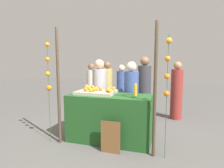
# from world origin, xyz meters

# --- Properties ---
(ground_plane) EXTENTS (24.00, 24.00, 0.00)m
(ground_plane) POSITION_xyz_m (0.00, 0.00, 0.00)
(ground_plane) COLOR #565451
(stall_counter) EXTENTS (1.65, 0.71, 0.94)m
(stall_counter) POSITION_xyz_m (0.00, 0.00, 0.47)
(stall_counter) COLOR #1E4C1E
(stall_counter) RESTS_ON ground_plane
(orange_tray) EXTENTS (0.77, 0.58, 0.06)m
(orange_tray) POSITION_xyz_m (-0.31, 0.05, 0.97)
(orange_tray) COLOR #B2AD99
(orange_tray) RESTS_ON stall_counter
(orange_0) EXTENTS (0.08, 0.08, 0.08)m
(orange_0) POSITION_xyz_m (-0.32, 0.06, 1.04)
(orange_0) COLOR orange
(orange_0) RESTS_ON orange_tray
(orange_1) EXTENTS (0.09, 0.09, 0.09)m
(orange_1) POSITION_xyz_m (-0.03, -0.04, 1.04)
(orange_1) COLOR orange
(orange_1) RESTS_ON orange_tray
(orange_2) EXTENTS (0.08, 0.08, 0.08)m
(orange_2) POSITION_xyz_m (-0.22, 0.08, 1.04)
(orange_2) COLOR orange
(orange_2) RESTS_ON orange_tray
(orange_3) EXTENTS (0.09, 0.09, 0.09)m
(orange_3) POSITION_xyz_m (-0.62, 0.28, 1.04)
(orange_3) COLOR orange
(orange_3) RESTS_ON orange_tray
(orange_4) EXTENTS (0.09, 0.09, 0.09)m
(orange_4) POSITION_xyz_m (-0.46, 0.25, 1.04)
(orange_4) COLOR orange
(orange_4) RESTS_ON orange_tray
(orange_5) EXTENTS (0.08, 0.08, 0.08)m
(orange_5) POSITION_xyz_m (-0.33, -0.03, 1.04)
(orange_5) COLOR orange
(orange_5) RESTS_ON orange_tray
(orange_6) EXTENTS (0.08, 0.08, 0.08)m
(orange_6) POSITION_xyz_m (-0.48, -0.08, 1.04)
(orange_6) COLOR orange
(orange_6) RESTS_ON orange_tray
(orange_7) EXTENTS (0.08, 0.08, 0.08)m
(orange_7) POSITION_xyz_m (-0.37, -0.09, 1.04)
(orange_7) COLOR orange
(orange_7) RESTS_ON orange_tray
(orange_8) EXTENTS (0.08, 0.08, 0.08)m
(orange_8) POSITION_xyz_m (0.03, -0.09, 1.03)
(orange_8) COLOR orange
(orange_8) RESTS_ON orange_tray
(orange_9) EXTENTS (0.07, 0.07, 0.07)m
(orange_9) POSITION_xyz_m (0.01, 0.24, 1.03)
(orange_9) COLOR orange
(orange_9) RESTS_ON orange_tray
(orange_10) EXTENTS (0.08, 0.08, 0.08)m
(orange_10) POSITION_xyz_m (-0.54, 0.18, 1.04)
(orange_10) COLOR orange
(orange_10) RESTS_ON orange_tray
(juice_bottle) EXTENTS (0.06, 0.06, 0.24)m
(juice_bottle) POSITION_xyz_m (0.50, 0.07, 1.05)
(juice_bottle) COLOR #F8A61E
(juice_bottle) RESTS_ON stall_counter
(chalkboard_sign) EXTENTS (0.35, 0.03, 0.58)m
(chalkboard_sign) POSITION_xyz_m (0.18, -0.50, 0.28)
(chalkboard_sign) COLOR brown
(chalkboard_sign) RESTS_ON ground_plane
(vendor_left) EXTENTS (0.33, 0.33, 1.64)m
(vendor_left) POSITION_xyz_m (-0.43, 0.56, 0.76)
(vendor_left) COLOR #99999E
(vendor_left) RESTS_ON ground_plane
(vendor_right) EXTENTS (0.32, 0.32, 1.59)m
(vendor_right) POSITION_xyz_m (0.32, 0.56, 0.74)
(vendor_right) COLOR #384C8C
(vendor_right) RESTS_ON ground_plane
(crowd_person_0) EXTENTS (0.31, 0.31, 1.53)m
(crowd_person_0) POSITION_xyz_m (-1.31, 2.12, 0.71)
(crowd_person_0) COLOR beige
(crowd_person_0) RESTS_ON ground_plane
(crowd_person_1) EXTENTS (0.30, 0.30, 1.49)m
(crowd_person_1) POSITION_xyz_m (-0.31, 2.11, 0.70)
(crowd_person_1) COLOR #384C8C
(crowd_person_1) RESTS_ON ground_plane
(crowd_person_2) EXTENTS (0.34, 0.34, 1.72)m
(crowd_person_2) POSITION_xyz_m (0.48, 1.45, 0.80)
(crowd_person_2) COLOR #333338
(crowd_person_2) RESTS_ON ground_plane
(crowd_person_3) EXTENTS (0.32, 0.32, 1.59)m
(crowd_person_3) POSITION_xyz_m (-0.76, 2.09, 0.74)
(crowd_person_3) COLOR tan
(crowd_person_3) RESTS_ON ground_plane
(crowd_person_4) EXTENTS (0.32, 0.32, 1.59)m
(crowd_person_4) POSITION_xyz_m (1.31, 1.95, 0.74)
(crowd_person_4) COLOR maroon
(crowd_person_4) RESTS_ON ground_plane
(canopy_post_left) EXTENTS (0.06, 0.06, 2.23)m
(canopy_post_left) POSITION_xyz_m (-0.90, -0.39, 1.11)
(canopy_post_left) COLOR #473828
(canopy_post_left) RESTS_ON ground_plane
(canopy_post_right) EXTENTS (0.06, 0.06, 2.23)m
(canopy_post_right) POSITION_xyz_m (0.90, -0.39, 1.11)
(canopy_post_right) COLOR #473828
(canopy_post_right) RESTS_ON ground_plane
(garland_strand_left) EXTENTS (0.11, 0.10, 2.01)m
(garland_strand_left) POSITION_xyz_m (-1.12, -0.40, 1.40)
(garland_strand_left) COLOR #2D4C23
(garland_strand_left) RESTS_ON ground_plane
(garland_strand_right) EXTENTS (0.10, 0.11, 2.01)m
(garland_strand_right) POSITION_xyz_m (1.09, -0.40, 1.48)
(garland_strand_right) COLOR #2D4C23
(garland_strand_right) RESTS_ON ground_plane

